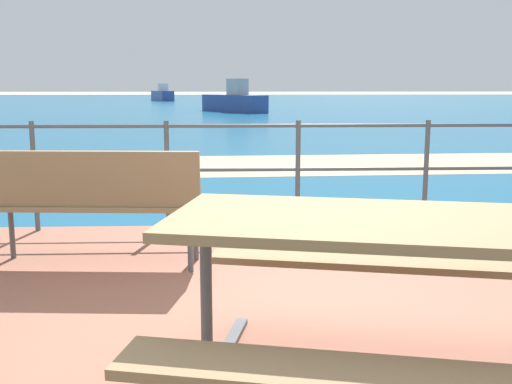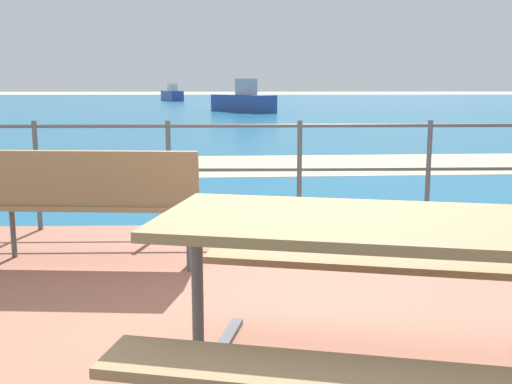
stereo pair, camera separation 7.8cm
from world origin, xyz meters
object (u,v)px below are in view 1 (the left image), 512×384
(park_bench, at_px, (92,196))
(boat_mid, at_px, (162,95))
(picnic_table, at_px, (385,265))
(boat_far, at_px, (232,101))

(park_bench, bearing_deg, boat_mid, -80.20)
(picnic_table, xyz_separation_m, park_bench, (-1.58, 1.98, -0.07))
(picnic_table, xyz_separation_m, boat_mid, (-6.47, 51.30, -0.16))
(boat_far, bearing_deg, picnic_table, 147.96)
(park_bench, relative_size, boat_mid, 0.35)
(park_bench, bearing_deg, boat_far, -88.23)
(picnic_table, bearing_deg, park_bench, 141.34)
(picnic_table, distance_m, park_bench, 2.53)
(boat_mid, distance_m, boat_far, 23.16)
(park_bench, distance_m, boat_far, 26.97)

